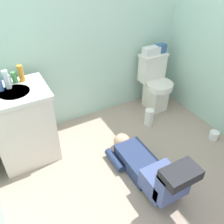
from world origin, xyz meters
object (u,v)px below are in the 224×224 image
Objects in this scene: toiletry_bag at (161,48)px; bottle_green at (14,77)px; vanity_cabinet at (23,125)px; bottle_clear at (7,80)px; toilet_paper_roll at (214,135)px; person_plumber at (149,168)px; bottle_amber at (21,73)px; paper_towel_roll at (149,117)px; toilet at (155,83)px; faucet at (10,80)px; tissue_box at (151,51)px.

toiletry_bag is 1.81m from bottle_green.
vanity_cabinet is 4.60× the size of bottle_clear.
bottle_clear reaches higher than toilet_paper_roll.
person_plumber is 6.51× the size of bottle_amber.
vanity_cabinet is at bearing -173.60° from toiletry_bag.
person_plumber is at bearing -126.15° from paper_towel_roll.
person_plumber is 1.56m from bottle_green.
bottle_clear is 1.70m from paper_towel_roll.
bottle_green is 1.64m from paper_towel_roll.
vanity_cabinet is 1.50m from paper_towel_roll.
toilet is 7.50× the size of faucet.
toiletry_bag reaches higher than person_plumber.
bottle_amber is at bearing 178.86° from toilet.
person_plumber is 1.50m from tissue_box.
toilet is 7.10× the size of bottle_green.
faucet is 0.56× the size of bottle_clear.
bottle_clear reaches higher than toiletry_bag.
bottle_amber reaches higher than tissue_box.
vanity_cabinet is at bearing 172.07° from paper_towel_roll.
bottle_green is (-1.66, -0.05, 0.07)m from tissue_box.
person_plumber is 4.71× the size of paper_towel_roll.
bottle_clear is at bearing -112.99° from faucet.
faucet is 0.45× the size of tissue_box.
vanity_cabinet reaches higher than person_plumber.
tissue_box is 1.74m from bottle_clear.
bottle_amber reaches higher than paper_towel_roll.
vanity_cabinet is 6.61× the size of toiletry_bag.
toilet_paper_roll is (0.53, -0.59, -0.06)m from paper_towel_roll.
bottle_green is (-0.88, 1.08, 0.70)m from person_plumber.
toilet_paper_roll is at bearing 6.61° from person_plumber.
faucet reaches higher than vanity_cabinet.
bottle_clear is (-1.73, -0.14, 0.11)m from tissue_box.
toilet_paper_roll is at bearing -74.90° from tissue_box.
bottle_clear is at bearing 156.61° from toilet_paper_roll.
bottle_green is (-1.81, -0.05, 0.07)m from toiletry_bag.
vanity_cabinet is 7.77× the size of bottle_green.
vanity_cabinet is at bearing -176.15° from toilet.
paper_towel_roll is at bearing -133.20° from toilet.
bottle_green is at bearing 49.08° from bottle_clear.
bottle_green reaches higher than toilet_paper_roll.
toilet_paper_roll is (1.86, -0.95, -0.85)m from bottle_amber.
vanity_cabinet is 3.63× the size of paper_towel_roll.
vanity_cabinet is at bearing -173.04° from tissue_box.
faucet is (0.00, 0.14, 0.45)m from vanity_cabinet.
person_plumber is 5.97× the size of bottle_clear.
paper_towel_roll is (1.33, -0.35, -0.79)m from bottle_amber.
toiletry_bag is 1.74m from bottle_amber.
bottle_green is at bearing 165.54° from paper_towel_roll.
tissue_box is (1.70, 0.21, 0.38)m from vanity_cabinet.
bottle_clear is (-0.03, 0.07, 0.49)m from vanity_cabinet.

